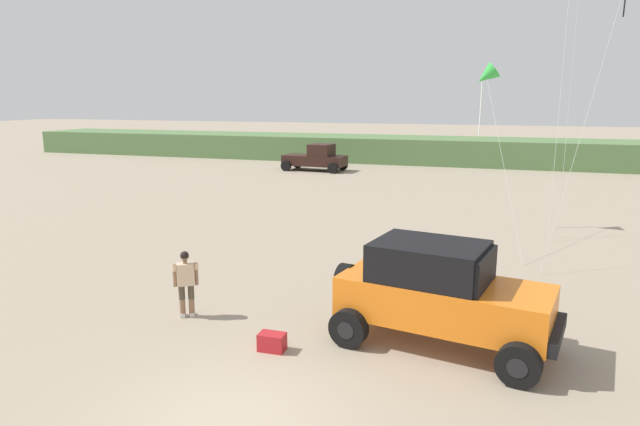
# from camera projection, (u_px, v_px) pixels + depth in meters

# --- Properties ---
(ground_plane) EXTENTS (220.00, 220.00, 0.00)m
(ground_plane) POSITION_uv_depth(u_px,v_px,m) (233.00, 419.00, 9.24)
(ground_plane) COLOR gray
(dune_ridge) EXTENTS (90.00, 6.17, 2.05)m
(dune_ridge) POSITION_uv_depth(u_px,v_px,m) (523.00, 153.00, 44.05)
(dune_ridge) COLOR #567A47
(dune_ridge) RESTS_ON ground_plane
(jeep) EXTENTS (5.00, 3.12, 2.26)m
(jeep) POSITION_uv_depth(u_px,v_px,m) (441.00, 292.00, 11.82)
(jeep) COLOR orange
(jeep) RESTS_ON ground_plane
(person_watching) EXTENTS (0.55, 0.45, 1.67)m
(person_watching) POSITION_uv_depth(u_px,v_px,m) (186.00, 280.00, 13.42)
(person_watching) COLOR #8C664C
(person_watching) RESTS_ON ground_plane
(cooler_box) EXTENTS (0.57, 0.37, 0.38)m
(cooler_box) POSITION_uv_depth(u_px,v_px,m) (272.00, 342.00, 11.74)
(cooler_box) COLOR #B21E23
(cooler_box) RESTS_ON ground_plane
(distant_pickup) EXTENTS (4.72, 2.65, 1.98)m
(distant_pickup) POSITION_uv_depth(u_px,v_px,m) (316.00, 158.00, 40.89)
(distant_pickup) COLOR black
(distant_pickup) RESTS_ON ground_plane
(kite_pink_ribbon) EXTENTS (2.23, 5.90, 6.67)m
(kite_pink_ribbon) POSITION_uv_depth(u_px,v_px,m) (486.00, 76.00, 21.98)
(kite_pink_ribbon) COLOR green
(kite_pink_ribbon) RESTS_ON ground_plane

